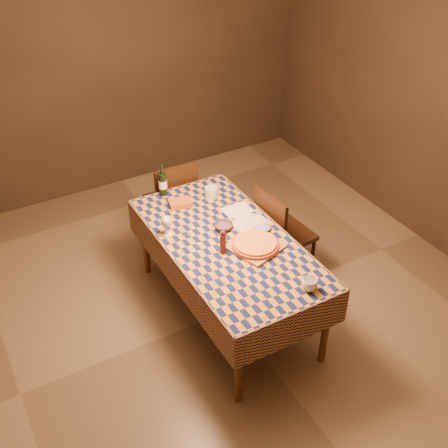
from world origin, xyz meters
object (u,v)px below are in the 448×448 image
(wine_bottle, at_px, (163,183))
(pizza, at_px, (255,244))
(bowl, at_px, (224,226))
(dining_table, at_px, (227,248))
(white_plate, at_px, (251,225))
(chair_far, at_px, (173,199))
(chair_right, at_px, (279,231))
(cutting_board, at_px, (255,247))

(wine_bottle, bearing_deg, pizza, -74.21)
(pizza, height_order, bowl, pizza)
(pizza, xyz_separation_m, wine_bottle, (-0.30, 1.05, 0.07))
(dining_table, distance_m, bowl, 0.19)
(white_plate, bearing_deg, dining_table, -163.12)
(wine_bottle, relative_size, chair_far, 0.32)
(dining_table, xyz_separation_m, pizza, (0.14, -0.18, 0.12))
(dining_table, height_order, pizza, pizza)
(dining_table, xyz_separation_m, bowl, (0.05, 0.15, 0.10))
(chair_right, bearing_deg, white_plate, -164.96)
(cutting_board, relative_size, white_plate, 1.17)
(cutting_board, xyz_separation_m, white_plate, (0.13, 0.27, -0.00))
(wine_bottle, xyz_separation_m, chair_right, (0.78, -0.68, -0.36))
(pizza, xyz_separation_m, white_plate, (0.13, 0.27, -0.03))
(chair_right, bearing_deg, wine_bottle, 138.74)
(cutting_board, distance_m, chair_far, 1.31)
(pizza, relative_size, wine_bottle, 1.56)
(dining_table, height_order, bowl, bowl)
(bowl, bearing_deg, pizza, -75.40)
(cutting_board, distance_m, chair_right, 0.66)
(chair_far, xyz_separation_m, chair_right, (0.59, -0.92, 0.00))
(bowl, distance_m, chair_right, 0.63)
(bowl, bearing_deg, dining_table, -109.49)
(dining_table, height_order, white_plate, white_plate)
(wine_bottle, height_order, chair_right, wine_bottle)
(bowl, relative_size, wine_bottle, 0.50)
(bowl, relative_size, white_plate, 0.50)
(dining_table, relative_size, bowl, 12.32)
(cutting_board, distance_m, white_plate, 0.30)
(cutting_board, bearing_deg, white_plate, 64.48)
(pizza, bearing_deg, bowl, 104.60)
(white_plate, height_order, chair_far, chair_far)
(cutting_board, distance_m, bowl, 0.35)
(pizza, bearing_deg, wine_bottle, 105.79)
(bowl, bearing_deg, chair_far, 91.11)
(pizza, distance_m, chair_far, 1.32)
(chair_far, distance_m, chair_right, 1.09)
(dining_table, distance_m, white_plate, 0.29)
(pizza, relative_size, bowl, 3.08)
(cutting_board, xyz_separation_m, chair_right, (0.48, 0.36, -0.26))
(cutting_board, bearing_deg, wine_bottle, 105.79)
(chair_right, bearing_deg, cutting_board, -143.18)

